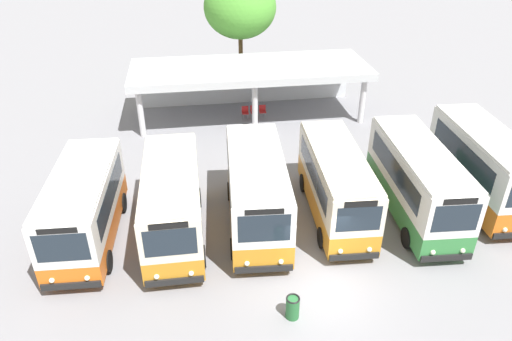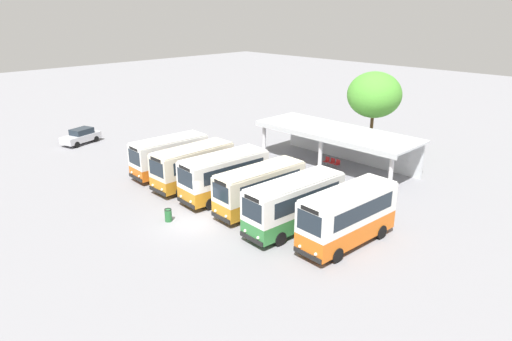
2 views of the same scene
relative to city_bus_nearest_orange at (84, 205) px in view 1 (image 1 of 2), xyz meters
The scene contains 13 objects.
ground_plane 10.22m from the city_bus_nearest_orange, 26.31° to the right, with size 180.00×180.00×0.00m, color gray.
city_bus_nearest_orange is the anchor object (origin of this frame).
city_bus_second_in_row 3.61m from the city_bus_nearest_orange, ahead, with size 2.42×6.97×3.28m.
city_bus_middle_cream 7.20m from the city_bus_nearest_orange, ahead, with size 2.82×7.17×3.40m.
city_bus_fourth_amber 10.80m from the city_bus_nearest_orange, ahead, with size 2.51×7.22×3.24m.
city_bus_fifth_blue 14.39m from the city_bus_nearest_orange, ahead, with size 2.64×7.55×3.40m.
city_bus_far_end_green 18.00m from the city_bus_nearest_orange, ahead, with size 2.60×7.22×3.54m.
terminal_canopy 15.41m from the city_bus_nearest_orange, 56.14° to the left, with size 15.15×5.40×3.40m.
waiting_chair_end_by_column 14.19m from the city_bus_nearest_orange, 54.75° to the left, with size 0.45×0.45×0.86m.
waiting_chair_second_from_end 14.56m from the city_bus_nearest_orange, 52.97° to the left, with size 0.45×0.45×0.86m.
waiting_chair_middle_seat 14.91m from the city_bus_nearest_orange, 51.17° to the left, with size 0.45×0.45×0.86m.
roadside_tree_behind_canopy 20.32m from the city_bus_nearest_orange, 64.21° to the left, with size 5.20×5.20×8.05m.
litter_bin_apron 9.50m from the city_bus_nearest_orange, 35.56° to the right, with size 0.49×0.49×0.90m.
Camera 1 is at (-4.35, -12.46, 12.92)m, focal length 33.19 mm.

